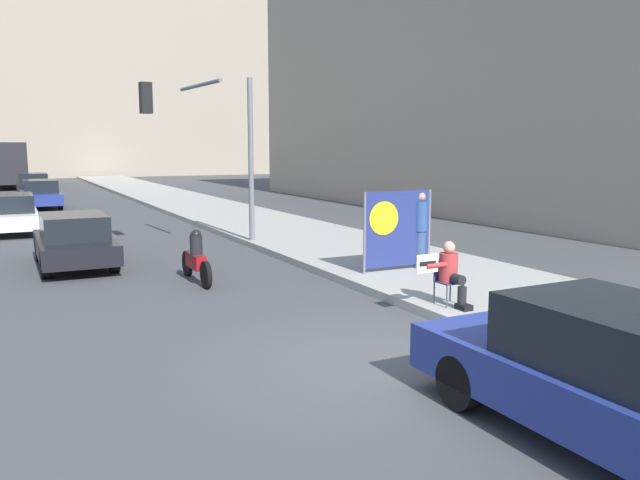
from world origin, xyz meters
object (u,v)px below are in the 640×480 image
protest_banner (397,229)px  seated_protester (450,272)px  motorcycle_on_road (196,259)px  city_bus_on_road (7,162)px  traffic_light_pole (210,129)px  car_on_road_nearest (74,240)px  jogger_on_sidewalk (420,229)px  parked_car_curbside (618,377)px  car_on_road_distant (41,194)px  car_on_road_far_lane (33,185)px  car_on_road_midblock (10,213)px

protest_banner → seated_protester: bearing=-107.1°
protest_banner → motorcycle_on_road: protest_banner is taller
city_bus_on_road → motorcycle_on_road: size_ratio=5.72×
seated_protester → traffic_light_pole: bearing=96.8°
car_on_road_nearest → city_bus_on_road: (-1.17, 37.95, 1.26)m
jogger_on_sidewalk → parked_car_curbside: size_ratio=0.41×
protest_banner → car_on_road_distant: (-6.43, 22.29, -0.44)m
parked_car_curbside → car_on_road_far_lane: (-3.73, 38.80, -0.01)m
city_bus_on_road → protest_banner: bearing=-79.8°
seated_protester → jogger_on_sidewalk: (1.65, 3.21, 0.31)m
seated_protester → city_bus_on_road: 46.44m
protest_banner → car_on_road_midblock: bearing=121.6°
car_on_road_midblock → city_bus_on_road: (0.20, 29.93, 1.25)m
jogger_on_sidewalk → car_on_road_distant: bearing=-92.6°
city_bus_on_road → motorcycle_on_road: (3.42, -41.14, -1.42)m
traffic_light_pole → car_on_road_far_lane: size_ratio=1.13×
parked_car_curbside → car_on_road_nearest: size_ratio=1.08×
city_bus_on_road → car_on_road_nearest: bearing=-88.2°
city_bus_on_road → motorcycle_on_road: 41.30m
car_on_road_distant → car_on_road_far_lane: bearing=89.9°
seated_protester → motorcycle_on_road: seated_protester is taller
jogger_on_sidewalk → parked_car_curbside: bearing=46.8°
car_on_road_midblock → city_bus_on_road: city_bus_on_road is taller
car_on_road_far_lane → city_bus_on_road: bearing=96.2°
car_on_road_distant → seated_protester: bearing=-77.9°
car_on_road_midblock → motorcycle_on_road: (3.61, -11.21, -0.17)m
car_on_road_far_lane → city_bus_on_road: 12.06m
protest_banner → city_bus_on_road: bearing=100.2°
seated_protester → jogger_on_sidewalk: size_ratio=0.64×
protest_banner → car_on_road_nearest: 8.14m
jogger_on_sidewalk → car_on_road_midblock: (-8.59, 12.79, -0.40)m
seated_protester → jogger_on_sidewalk: jogger_on_sidewalk is taller
car_on_road_distant → car_on_road_far_lane: 8.56m
car_on_road_distant → city_bus_on_road: bearing=93.6°
seated_protester → protest_banner: protest_banner is taller
motorcycle_on_road → seated_protester: bearing=-55.2°
car_on_road_far_lane → city_bus_on_road: size_ratio=0.36×
jogger_on_sidewalk → city_bus_on_road: city_bus_on_road is taller
parked_car_curbside → car_on_road_nearest: bearing=106.8°
traffic_light_pole → city_bus_on_road: bearing=97.9°
car_on_road_far_lane → protest_banner: bearing=-78.2°
parked_car_curbside → traffic_light_pole: bearing=89.5°
car_on_road_midblock → car_on_road_far_lane: size_ratio=1.09×
traffic_light_pole → car_on_road_distant: bearing=103.3°
car_on_road_nearest → car_on_road_midblock: bearing=99.6°
jogger_on_sidewalk → car_on_road_far_lane: 31.60m
jogger_on_sidewalk → seated_protester: bearing=42.5°
jogger_on_sidewalk → car_on_road_midblock: jogger_on_sidewalk is taller
car_on_road_midblock → car_on_road_distant: size_ratio=1.02×
seated_protester → car_on_road_nearest: car_on_road_nearest is taller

